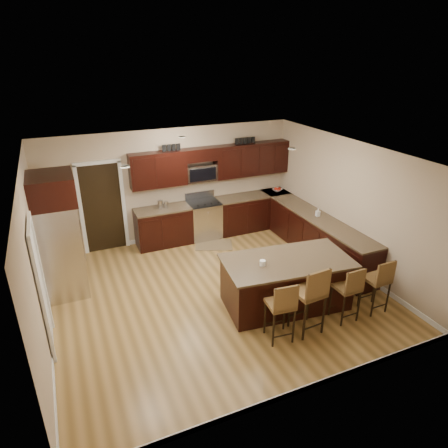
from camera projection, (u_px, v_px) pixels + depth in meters
name	position (u px, v px, depth m)	size (l,w,h in m)	color
floor	(217.00, 292.00, 7.75)	(6.00, 6.00, 0.00)	#A17A3F
ceiling	(215.00, 156.00, 6.66)	(6.00, 6.00, 0.00)	silver
wall_back	(172.00, 185.00, 9.51)	(6.00, 6.00, 0.00)	tan
wall_left	(35.00, 262.00, 6.11)	(5.50, 5.50, 0.00)	tan
wall_right	(349.00, 205.00, 8.30)	(5.50, 5.50, 0.00)	tan
base_cabinets	(267.00, 227.00, 9.47)	(4.02, 3.96, 0.92)	black
upper_cabinets	(215.00, 162.00, 9.56)	(4.00, 0.33, 0.80)	black
range	(204.00, 219.00, 9.86)	(0.76, 0.64, 1.11)	silver
microwave	(201.00, 173.00, 9.53)	(0.76, 0.31, 0.40)	silver
doorway	(103.00, 208.00, 9.02)	(0.85, 0.03, 2.06)	black
pantry_door	(41.00, 290.00, 6.00)	(0.03, 0.80, 2.04)	white
letter_decor	(209.00, 144.00, 9.32)	(2.20, 0.03, 0.15)	black
island	(286.00, 284.00, 7.24)	(2.39, 1.44, 0.92)	black
stool_left	(282.00, 305.00, 6.21)	(0.45, 0.45, 1.08)	brown
stool_mid	(311.00, 293.00, 6.36)	(0.49, 0.49, 1.23)	brown
stool_right	(349.00, 288.00, 6.70)	(0.40, 0.40, 1.05)	brown
refrigerator	(59.00, 234.00, 7.34)	(0.79, 0.97, 2.35)	silver
floor_mat	(214.00, 245.00, 9.60)	(0.88, 0.59, 0.01)	brown
fruit_bowl	(277.00, 190.00, 10.43)	(0.25, 0.25, 0.06)	silver
soap_bottle	(318.00, 212.00, 8.85)	(0.08, 0.08, 0.18)	#B2B2B2
canister_tall	(160.00, 205.00, 9.25)	(0.12, 0.12, 0.21)	silver
canister_short	(166.00, 205.00, 9.31)	(0.11, 0.11, 0.16)	silver
island_jar	(263.00, 263.00, 6.84)	(0.10, 0.10, 0.10)	white
stool_extra	(379.00, 280.00, 6.94)	(0.40, 0.40, 1.05)	brown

